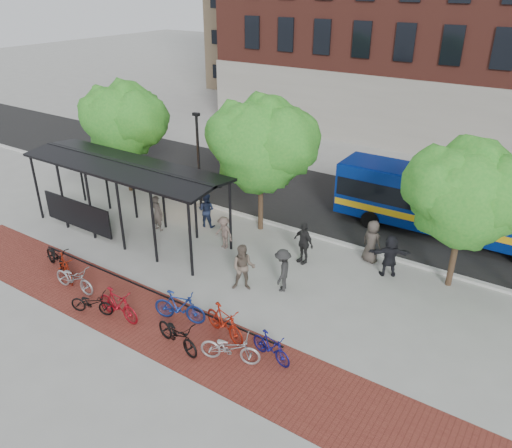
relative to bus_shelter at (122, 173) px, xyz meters
The scene contains 29 objects.
ground 8.68m from the bus_shelter, ahead, with size 160.00×160.00×0.00m, color #9E9E99.
asphalt_street 12.12m from the bus_shelter, 46.19° to the left, with size 160.00×8.00×0.01m, color black.
curb 9.74m from the bus_shelter, 28.84° to the left, with size 160.00×0.25×0.12m, color #B7B7B2.
brick_strip 8.19m from the bus_shelter, 36.40° to the right, with size 24.00×3.00×0.01m, color maroon.
bike_rack_rail 6.74m from the bus_shelter, 36.84° to the right, with size 12.00×0.05×0.95m, color black.
bus_shelter is the anchor object (origin of this frame).
tree_a 5.52m from the bus_shelter, 134.60° to the left, with size 4.90×4.00×6.18m.
tree_b 6.64m from the bus_shelter, 36.21° to the left, with size 5.15×4.20×6.47m.
tree_c 14.77m from the bus_shelter, 15.06° to the left, with size 4.66×3.80×5.92m.
lamp_post_left 4.24m from the bus_shelter, 74.47° to the left, with size 0.35×0.20×5.12m.
bus 15.40m from the bus_shelter, 31.59° to the left, with size 11.05×2.74×2.97m.
bike_0 4.80m from the bus_shelter, 88.65° to the right, with size 0.72×2.07×1.09m, color black.
bike_1 5.17m from the bus_shelter, 76.63° to the right, with size 0.51×1.82×1.10m, color maroon.
bike_2 5.72m from the bus_shelter, 67.08° to the right, with size 0.71×2.04×1.07m, color gray.
bike_4 7.06m from the bus_shelter, 55.02° to the right, with size 0.58×1.67×0.88m, color black.
bike_5 7.39m from the bus_shelter, 46.42° to the right, with size 0.56×1.97×1.18m, color maroon.
bike_7 8.18m from the bus_shelter, 30.37° to the right, with size 0.56×2.00×1.20m, color navy.
bike_8 9.51m from the bus_shelter, 33.63° to the right, with size 0.71×2.03×1.07m, color black.
bike_9 9.69m from the bus_shelter, 23.67° to the right, with size 0.56×1.98×1.19m, color #A01F0E.
bike_10 10.85m from the bus_shelter, 26.15° to the right, with size 0.69×1.99×1.05m, color #9E9FA1.
bike_11 11.48m from the bus_shelter, 20.17° to the right, with size 0.46×1.64×0.98m, color navy.
pedestrian_1 2.52m from the bus_shelter, 41.60° to the left, with size 0.66×0.43×1.80m, color #413A34.
pedestrian_2 4.33m from the bus_shelter, 42.83° to the left, with size 0.84×0.66×1.73m, color #1A233D.
pedestrian_3 5.44m from the bus_shelter, 14.75° to the left, with size 0.99×0.57×1.54m, color brown.
pedestrian_4 8.90m from the bus_shelter, 14.06° to the left, with size 1.10×0.46×1.88m, color black.
pedestrian_5 12.42m from the bus_shelter, 14.84° to the left, with size 1.70×0.54×1.83m, color black.
pedestrian_6 11.62m from the bus_shelter, 19.36° to the left, with size 0.94×0.61×1.92m, color #433B35.
pedestrian_8 7.81m from the bus_shelter, ahead, with size 0.94×0.73×1.94m, color brown.
pedestrian_9 9.01m from the bus_shelter, ahead, with size 1.15×0.66×1.78m, color #252525.
Camera 1 is at (8.91, -15.04, 11.04)m, focal length 35.00 mm.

